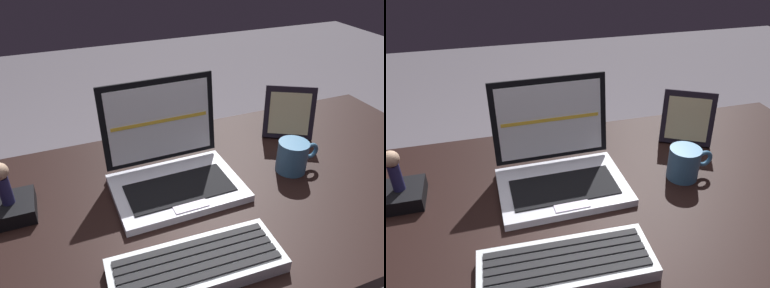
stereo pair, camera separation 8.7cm
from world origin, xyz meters
The scene contains 7 objects.
desk centered at (0.00, 0.00, 0.65)m, with size 1.61×0.71×0.75m.
laptop_front centered at (-0.02, 0.07, 0.80)m, with size 0.32×0.26×0.25m.
external_keyboard centered at (-0.07, -0.21, 0.76)m, with size 0.34×0.14×0.03m.
photo_frame centered at (0.39, 0.17, 0.83)m, with size 0.16×0.12×0.16m.
figurine_stand centered at (-0.40, 0.09, 0.77)m, with size 0.11×0.11×0.04m, color black.
figurine centered at (-0.40, 0.09, 0.85)m, with size 0.04×0.04×0.10m.
coffee_mug centered at (0.29, 0.01, 0.79)m, with size 0.12×0.08×0.09m.
Camera 1 is at (-0.26, -0.66, 1.33)m, focal length 34.72 mm.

